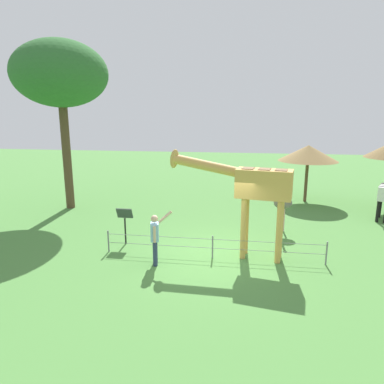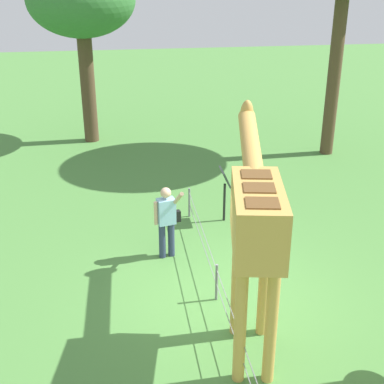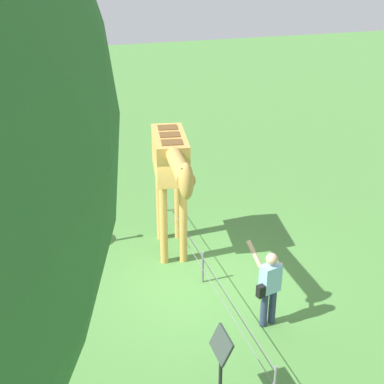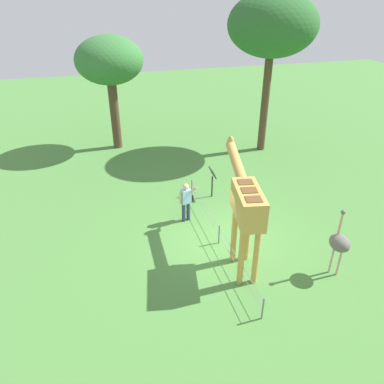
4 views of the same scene
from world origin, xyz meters
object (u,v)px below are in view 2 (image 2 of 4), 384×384
at_px(visitor, 167,218).
at_px(info_sign, 225,184).
at_px(giraffe, 255,215).
at_px(tree_northeast, 81,1).

relative_size(visitor, info_sign, 1.26).
bearing_deg(info_sign, visitor, 134.28).
bearing_deg(visitor, giraffe, -160.07).
height_order(giraffe, tree_northeast, tree_northeast).
relative_size(visitor, tree_northeast, 0.29).
relative_size(giraffe, visitor, 2.41).
height_order(giraffe, visitor, giraffe).
height_order(visitor, info_sign, visitor).
bearing_deg(visitor, tree_northeast, 12.21).
bearing_deg(tree_northeast, visitor, -167.79).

